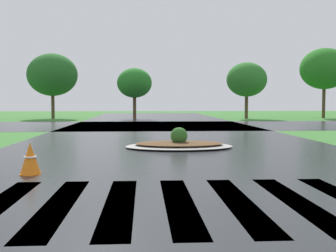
# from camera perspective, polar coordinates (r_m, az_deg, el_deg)

# --- Properties ---
(asphalt_roadway) EXTENTS (11.30, 80.00, 0.01)m
(asphalt_roadway) POSITION_cam_1_polar(r_m,az_deg,el_deg) (12.63, 1.15, -3.54)
(asphalt_roadway) COLOR #232628
(asphalt_roadway) RESTS_ON ground
(asphalt_cross_road) EXTENTS (90.00, 10.17, 0.01)m
(asphalt_cross_road) POSITION_cam_1_polar(r_m,az_deg,el_deg) (26.07, -1.18, 0.08)
(asphalt_cross_road) COLOR #232628
(asphalt_cross_road) RESTS_ON ground
(crosswalk_stripes) EXTENTS (6.75, 3.56, 0.01)m
(crosswalk_stripes) POSITION_cam_1_polar(r_m,az_deg,el_deg) (6.46, 5.61, -10.36)
(crosswalk_stripes) COLOR white
(crosswalk_stripes) RESTS_ON ground
(median_island) EXTENTS (3.52, 2.28, 0.68)m
(median_island) POSITION_cam_1_polar(r_m,az_deg,el_deg) (13.67, 1.52, -2.50)
(median_island) COLOR #9E9B93
(median_island) RESTS_ON ground
(traffic_cone) EXTENTS (0.44, 0.44, 0.68)m
(traffic_cone) POSITION_cam_1_polar(r_m,az_deg,el_deg) (9.20, -18.32, -4.29)
(traffic_cone) COLOR orange
(traffic_cone) RESTS_ON ground
(background_treeline) EXTENTS (43.73, 5.52, 6.20)m
(background_treeline) POSITION_cam_1_polar(r_m,az_deg,el_deg) (36.51, 4.40, 6.74)
(background_treeline) COLOR #4C3823
(background_treeline) RESTS_ON ground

